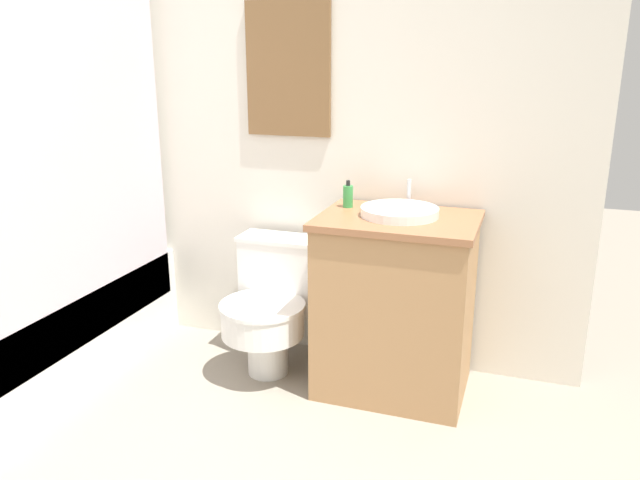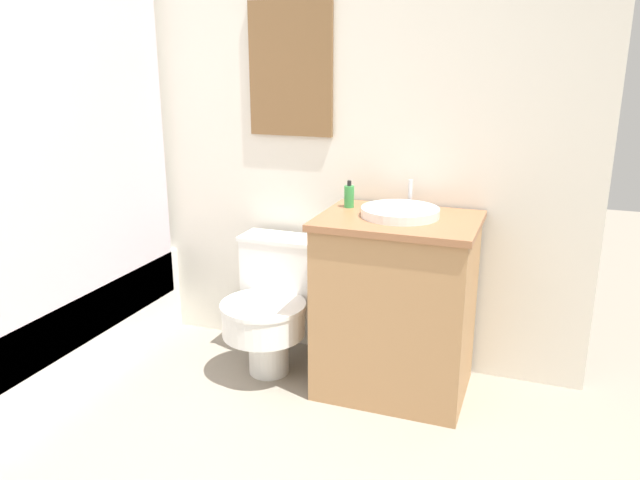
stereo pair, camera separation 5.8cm
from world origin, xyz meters
name	(u,v)px [view 1 (the left image)]	position (x,y,z in m)	size (l,w,h in m)	color
wall_back	(254,113)	(0.00, 2.02, 1.25)	(3.39, 0.07, 2.50)	silver
shower_area	(40,320)	(-0.84, 1.27, 0.29)	(0.68, 1.43, 1.98)	white
toilet	(273,302)	(0.21, 1.72, 0.35)	(0.44, 0.56, 0.66)	white
vanity	(395,305)	(0.84, 1.71, 0.42)	(0.71, 0.54, 0.85)	#AD7F51
sink	(400,211)	(0.84, 1.73, 0.87)	(0.35, 0.38, 0.13)	white
soap_bottle	(348,196)	(0.57, 1.82, 0.90)	(0.05, 0.05, 0.13)	green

